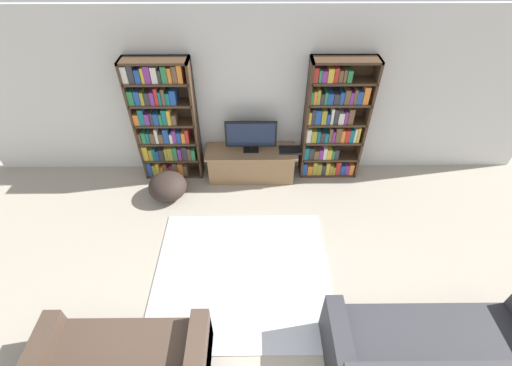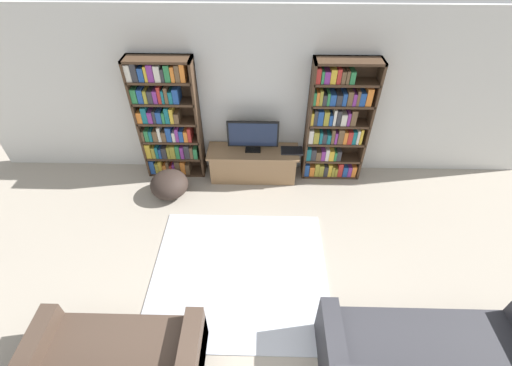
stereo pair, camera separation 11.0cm
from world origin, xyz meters
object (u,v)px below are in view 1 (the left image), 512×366
Objects in this scene: bookshelf_right at (332,124)px; laptop at (290,150)px; bookshelf_left at (164,123)px; television at (251,136)px; couch_right_sofa at (437,359)px; beanbag_ottoman at (168,186)px; tv_stand at (251,164)px.

bookshelf_right is 5.66× the size of laptop.
bookshelf_left is 5.66× the size of laptop.
television is 3.62m from couch_right_sofa.
television reaches higher than couch_right_sofa.
couch_right_sofa is at bearing -59.71° from television.
beanbag_ottoman is (0.03, -0.58, -0.78)m from bookshelf_left.
bookshelf_right is 3.37× the size of beanbag_ottoman.
couch_right_sofa reaches higher than beanbag_ottoman.
television is 0.38× the size of couch_right_sofa.
bookshelf_left is 3.37× the size of beanbag_ottoman.
bookshelf_right reaches higher than tv_stand.
couch_right_sofa is (1.80, -3.09, -0.52)m from television.
television reaches higher than beanbag_ottoman.
television is at bearing 90.00° from tv_stand.
laptop is at bearing -0.08° from tv_stand.
couch_right_sofa is at bearing -59.59° from tv_stand.
bookshelf_right reaches higher than couch_right_sofa.
bookshelf_right reaches higher than television.
laptop reaches higher than tv_stand.
laptop is (1.94, -0.12, -0.44)m from bookshelf_left.
laptop is 0.60× the size of beanbag_ottoman.
laptop is (0.62, -0.00, 0.28)m from tv_stand.
laptop is at bearing 111.15° from couch_right_sofa.
tv_stand is 0.54m from television.
television reaches higher than laptop.
couch_right_sofa is (0.55, -3.19, -0.66)m from bookshelf_right.
television is at bearing 178.61° from laptop.
beanbag_ottoman is (-2.55, -0.58, -0.75)m from bookshelf_right.
bookshelf_left is 4.52m from couch_right_sofa.
bookshelf_right is 1.36× the size of tv_stand.
television is at bearing -4.36° from bookshelf_left.
beanbag_ottoman is (-1.29, -0.48, -0.61)m from television.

